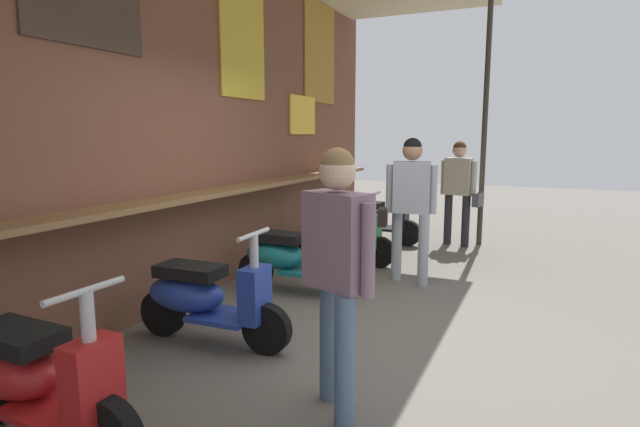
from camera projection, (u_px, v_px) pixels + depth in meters
name	position (u px, v px, depth m)	size (l,w,h in m)	color
ground_plane	(357.00, 333.00, 4.39)	(27.57, 27.57, 0.00)	#605B54
market_stall_facade	(179.00, 85.00, 4.80)	(9.85, 2.74, 3.90)	brown
scooter_red	(32.00, 377.00, 2.77)	(0.46, 1.40, 0.97)	red
scooter_blue	(203.00, 297.00, 4.13)	(0.47, 1.40, 0.97)	#233D9E
scooter_teal	(289.00, 257.00, 5.47)	(0.46, 1.40, 0.97)	#197075
scooter_green	(339.00, 234.00, 6.73)	(0.46, 1.40, 0.97)	#237533
scooter_black	(372.00, 218.00, 7.98)	(0.46, 1.40, 0.97)	black
shopper_with_handbag	(410.00, 196.00, 5.73)	(0.37, 0.66, 1.67)	#999EA8
shopper_browsing	(337.00, 255.00, 2.98)	(0.39, 0.53, 1.64)	slate
shopper_passing	(459.00, 183.00, 7.69)	(0.31, 0.65, 1.61)	#232328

